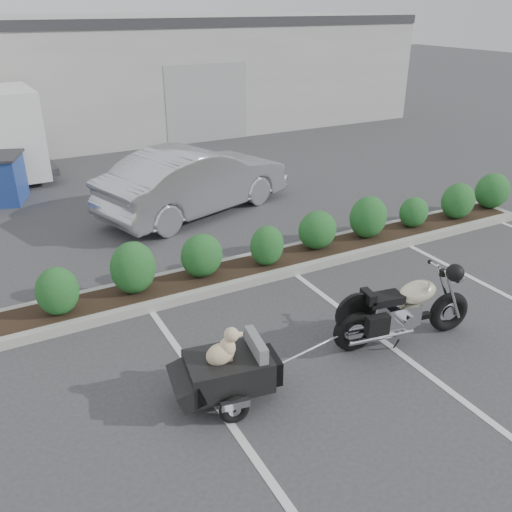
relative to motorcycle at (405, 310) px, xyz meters
name	(u,v)px	position (x,y,z in m)	size (l,w,h in m)	color
ground	(289,341)	(-1.44, 0.75, -0.50)	(90.00, 90.00, 0.00)	#38383A
planter_kerb	(273,264)	(-0.44, 2.95, -0.43)	(12.00, 1.00, 0.15)	#9E9E93
building	(57,73)	(-1.44, 17.75, 1.50)	(26.00, 10.00, 4.00)	#9EA099
motorcycle	(405,310)	(0.00, 0.00, 0.00)	(2.19, 0.87, 1.26)	black
pet_trailer	(227,370)	(-2.78, 0.03, -0.06)	(1.77, 1.01, 1.05)	black
sedan	(196,180)	(-0.54, 6.35, 0.26)	(1.62, 4.63, 1.53)	silver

